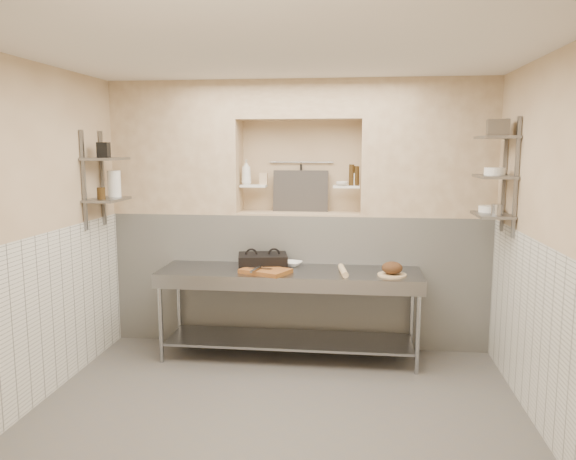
# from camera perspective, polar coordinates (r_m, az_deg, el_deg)

# --- Properties ---
(floor) EXTENTS (4.00, 3.90, 0.10)m
(floor) POSITION_cam_1_polar(r_m,az_deg,el_deg) (4.78, -1.07, -18.49)
(floor) COLOR #5B5751
(floor) RESTS_ON ground
(ceiling) EXTENTS (4.00, 3.90, 0.10)m
(ceiling) POSITION_cam_1_polar(r_m,az_deg,el_deg) (4.33, -1.18, 18.23)
(ceiling) COLOR silver
(ceiling) RESTS_ON ground
(wall_left) EXTENTS (0.10, 3.90, 2.80)m
(wall_left) POSITION_cam_1_polar(r_m,az_deg,el_deg) (5.03, -24.92, -0.52)
(wall_left) COLOR beige
(wall_left) RESTS_ON ground
(wall_right) EXTENTS (0.10, 3.90, 2.80)m
(wall_right) POSITION_cam_1_polar(r_m,az_deg,el_deg) (4.52, 25.57, -1.48)
(wall_right) COLOR beige
(wall_right) RESTS_ON ground
(wall_back) EXTENTS (4.00, 0.10, 2.80)m
(wall_back) POSITION_cam_1_polar(r_m,az_deg,el_deg) (6.29, 1.41, 1.90)
(wall_back) COLOR beige
(wall_back) RESTS_ON ground
(wall_front) EXTENTS (4.00, 0.10, 2.80)m
(wall_front) POSITION_cam_1_polar(r_m,az_deg,el_deg) (2.41, -7.82, -8.86)
(wall_front) COLOR beige
(wall_front) RESTS_ON ground
(backwall_lower) EXTENTS (4.00, 0.40, 1.40)m
(backwall_lower) POSITION_cam_1_polar(r_m,az_deg,el_deg) (6.16, 1.17, -4.84)
(backwall_lower) COLOR silver
(backwall_lower) RESTS_ON floor
(alcove_sill) EXTENTS (1.30, 0.40, 0.02)m
(alcove_sill) POSITION_cam_1_polar(r_m,az_deg,el_deg) (6.04, 1.19, 1.73)
(alcove_sill) COLOR beige
(alcove_sill) RESTS_ON backwall_lower
(backwall_pillar_left) EXTENTS (1.35, 0.40, 1.40)m
(backwall_pillar_left) POSITION_cam_1_polar(r_m,az_deg,el_deg) (6.27, -11.06, 8.14)
(backwall_pillar_left) COLOR beige
(backwall_pillar_left) RESTS_ON backwall_lower
(backwall_pillar_right) EXTENTS (1.35, 0.40, 1.40)m
(backwall_pillar_right) POSITION_cam_1_polar(r_m,az_deg,el_deg) (6.02, 13.99, 8.04)
(backwall_pillar_right) COLOR beige
(backwall_pillar_right) RESTS_ON backwall_lower
(backwall_header) EXTENTS (1.30, 0.40, 0.40)m
(backwall_header) POSITION_cam_1_polar(r_m,az_deg,el_deg) (6.02, 1.22, 13.05)
(backwall_header) COLOR beige
(backwall_header) RESTS_ON backwall_lower
(wainscot_left) EXTENTS (0.02, 3.90, 1.40)m
(wainscot_left) POSITION_cam_1_polar(r_m,az_deg,el_deg) (5.15, -23.86, -8.26)
(wainscot_left) COLOR silver
(wainscot_left) RESTS_ON floor
(wainscot_right) EXTENTS (0.02, 3.90, 1.40)m
(wainscot_right) POSITION_cam_1_polar(r_m,az_deg,el_deg) (4.66, 24.31, -9.98)
(wainscot_right) COLOR silver
(wainscot_right) RESTS_ON floor
(alcove_shelf_left) EXTENTS (0.28, 0.16, 0.02)m
(alcove_shelf_left) POSITION_cam_1_polar(r_m,az_deg,el_deg) (6.08, -3.51, 4.50)
(alcove_shelf_left) COLOR white
(alcove_shelf_left) RESTS_ON backwall_lower
(alcove_shelf_right) EXTENTS (0.28, 0.16, 0.02)m
(alcove_shelf_right) POSITION_cam_1_polar(r_m,az_deg,el_deg) (5.99, 5.98, 4.41)
(alcove_shelf_right) COLOR white
(alcove_shelf_right) RESTS_ON backwall_lower
(utensil_rail) EXTENTS (0.70, 0.02, 0.02)m
(utensil_rail) POSITION_cam_1_polar(r_m,az_deg,el_deg) (6.17, 1.36, 6.89)
(utensil_rail) COLOR gray
(utensil_rail) RESTS_ON wall_back
(hanging_steel) EXTENTS (0.02, 0.02, 0.30)m
(hanging_steel) POSITION_cam_1_polar(r_m,az_deg,el_deg) (6.16, 1.33, 5.31)
(hanging_steel) COLOR black
(hanging_steel) RESTS_ON utensil_rail
(splash_panel) EXTENTS (0.60, 0.08, 0.45)m
(splash_panel) POSITION_cam_1_polar(r_m,az_deg,el_deg) (6.12, 1.28, 3.97)
(splash_panel) COLOR #383330
(splash_panel) RESTS_ON alcove_sill
(shelf_rail_left_a) EXTENTS (0.03, 0.03, 0.95)m
(shelf_rail_left_a) POSITION_cam_1_polar(r_m,az_deg,el_deg) (6.05, -18.33, 5.02)
(shelf_rail_left_a) COLOR slate
(shelf_rail_left_a) RESTS_ON wall_left
(shelf_rail_left_b) EXTENTS (0.03, 0.03, 0.95)m
(shelf_rail_left_b) POSITION_cam_1_polar(r_m,az_deg,el_deg) (5.69, -20.03, 4.76)
(shelf_rail_left_b) COLOR slate
(shelf_rail_left_b) RESTS_ON wall_left
(wall_shelf_left_lower) EXTENTS (0.30, 0.50, 0.02)m
(wall_shelf_left_lower) POSITION_cam_1_polar(r_m,az_deg,el_deg) (5.83, -17.87, 2.96)
(wall_shelf_left_lower) COLOR slate
(wall_shelf_left_lower) RESTS_ON wall_left
(wall_shelf_left_upper) EXTENTS (0.30, 0.50, 0.03)m
(wall_shelf_left_upper) POSITION_cam_1_polar(r_m,az_deg,el_deg) (5.81, -18.04, 6.89)
(wall_shelf_left_upper) COLOR slate
(wall_shelf_left_upper) RESTS_ON wall_left
(shelf_rail_right_a) EXTENTS (0.03, 0.03, 1.05)m
(shelf_rail_right_a) POSITION_cam_1_polar(r_m,az_deg,el_deg) (5.65, 21.11, 5.18)
(shelf_rail_right_a) COLOR slate
(shelf_rail_right_a) RESTS_ON wall_right
(shelf_rail_right_b) EXTENTS (0.03, 0.03, 1.05)m
(shelf_rail_right_b) POSITION_cam_1_polar(r_m,az_deg,el_deg) (5.26, 22.17, 4.93)
(shelf_rail_right_b) COLOR slate
(shelf_rail_right_b) RESTS_ON wall_right
(wall_shelf_right_lower) EXTENTS (0.30, 0.50, 0.02)m
(wall_shelf_right_lower) POSITION_cam_1_polar(r_m,az_deg,el_deg) (5.45, 20.05, 1.45)
(wall_shelf_right_lower) COLOR slate
(wall_shelf_right_lower) RESTS_ON wall_right
(wall_shelf_right_mid) EXTENTS (0.30, 0.50, 0.02)m
(wall_shelf_right_mid) POSITION_cam_1_polar(r_m,az_deg,el_deg) (5.42, 20.23, 5.12)
(wall_shelf_right_mid) COLOR slate
(wall_shelf_right_mid) RESTS_ON wall_right
(wall_shelf_right_upper) EXTENTS (0.30, 0.50, 0.03)m
(wall_shelf_right_upper) POSITION_cam_1_polar(r_m,az_deg,el_deg) (5.42, 20.42, 8.81)
(wall_shelf_right_upper) COLOR slate
(wall_shelf_right_upper) RESTS_ON wall_right
(prep_table) EXTENTS (2.60, 0.70, 0.90)m
(prep_table) POSITION_cam_1_polar(r_m,az_deg,el_deg) (5.64, 0.11, -6.71)
(prep_table) COLOR gray
(prep_table) RESTS_ON floor
(panini_press) EXTENTS (0.55, 0.44, 0.13)m
(panini_press) POSITION_cam_1_polar(r_m,az_deg,el_deg) (5.73, -2.59, -3.13)
(panini_press) COLOR black
(panini_press) RESTS_ON prep_table
(cutting_board) EXTENTS (0.53, 0.47, 0.04)m
(cutting_board) POSITION_cam_1_polar(r_m,az_deg,el_deg) (5.48, -2.30, -4.17)
(cutting_board) COLOR brown
(cutting_board) RESTS_ON prep_table
(knife_blade) EXTENTS (0.24, 0.08, 0.01)m
(knife_blade) POSITION_cam_1_polar(r_m,az_deg,el_deg) (5.48, -2.83, -3.88)
(knife_blade) COLOR gray
(knife_blade) RESTS_ON cutting_board
(tongs) EXTENTS (0.08, 0.27, 0.03)m
(tongs) POSITION_cam_1_polar(r_m,az_deg,el_deg) (5.40, -3.25, -3.96)
(tongs) COLOR gray
(tongs) RESTS_ON cutting_board
(mixing_bowl) EXTENTS (0.25, 0.25, 0.05)m
(mixing_bowl) POSITION_cam_1_polar(r_m,az_deg,el_deg) (5.78, 0.41, -3.45)
(mixing_bowl) COLOR white
(mixing_bowl) RESTS_ON prep_table
(rolling_pin) EXTENTS (0.11, 0.40, 0.06)m
(rolling_pin) POSITION_cam_1_polar(r_m,az_deg,el_deg) (5.46, 5.61, -4.14)
(rolling_pin) COLOR #DBB37C
(rolling_pin) RESTS_ON prep_table
(bread_board) EXTENTS (0.27, 0.27, 0.02)m
(bread_board) POSITION_cam_1_polar(r_m,az_deg,el_deg) (5.45, 10.52, -4.49)
(bread_board) COLOR #DBB37C
(bread_board) RESTS_ON prep_table
(bread_loaf) EXTENTS (0.20, 0.20, 0.12)m
(bread_loaf) POSITION_cam_1_polar(r_m,az_deg,el_deg) (5.44, 10.54, -3.80)
(bread_loaf) COLOR #4C2D19
(bread_loaf) RESTS_ON bread_board
(bottle_soap) EXTENTS (0.14, 0.14, 0.27)m
(bottle_soap) POSITION_cam_1_polar(r_m,az_deg,el_deg) (6.07, -4.26, 5.88)
(bottle_soap) COLOR white
(bottle_soap) RESTS_ON alcove_shelf_left
(jar_alcove) EXTENTS (0.08, 0.08, 0.13)m
(jar_alcove) POSITION_cam_1_polar(r_m,az_deg,el_deg) (6.11, -2.49, 5.24)
(jar_alcove) COLOR beige
(jar_alcove) RESTS_ON alcove_shelf_left
(bowl_alcove) EXTENTS (0.16, 0.16, 0.04)m
(bowl_alcove) POSITION_cam_1_polar(r_m,az_deg,el_deg) (5.95, 5.50, 4.71)
(bowl_alcove) COLOR white
(bowl_alcove) RESTS_ON alcove_shelf_right
(condiment_a) EXTENTS (0.06, 0.06, 0.21)m
(condiment_a) POSITION_cam_1_polar(r_m,az_deg,el_deg) (5.96, 6.98, 5.49)
(condiment_a) COLOR #34220E
(condiment_a) RESTS_ON alcove_shelf_right
(condiment_b) EXTENTS (0.06, 0.06, 0.22)m
(condiment_b) POSITION_cam_1_polar(r_m,az_deg,el_deg) (5.96, 6.47, 5.57)
(condiment_b) COLOR #34220E
(condiment_b) RESTS_ON alcove_shelf_right
(condiment_c) EXTENTS (0.08, 0.08, 0.13)m
(condiment_c) POSITION_cam_1_polar(r_m,az_deg,el_deg) (5.98, 6.79, 5.14)
(condiment_c) COLOR white
(condiment_c) RESTS_ON alcove_shelf_right
(jug_left) EXTENTS (0.13, 0.13, 0.27)m
(jug_left) POSITION_cam_1_polar(r_m,az_deg,el_deg) (5.97, -17.24, 4.51)
(jug_left) COLOR white
(jug_left) RESTS_ON wall_shelf_left_lower
(jar_left) EXTENTS (0.08, 0.08, 0.12)m
(jar_left) POSITION_cam_1_polar(r_m,az_deg,el_deg) (5.70, -18.45, 3.54)
(jar_left) COLOR #34220E
(jar_left) RESTS_ON wall_shelf_left_lower
(box_left_upper) EXTENTS (0.11, 0.11, 0.15)m
(box_left_upper) POSITION_cam_1_polar(r_m,az_deg,el_deg) (5.77, -18.23, 7.73)
(box_left_upper) COLOR black
(box_left_upper) RESTS_ON wall_shelf_left_upper
(bowl_right) EXTENTS (0.19, 0.19, 0.06)m
(bowl_right) POSITION_cam_1_polar(r_m,az_deg,el_deg) (5.58, 19.76, 2.04)
(bowl_right) COLOR white
(bowl_right) RESTS_ON wall_shelf_right_lower
(canister_right) EXTENTS (0.10, 0.10, 0.10)m
(canister_right) POSITION_cam_1_polar(r_m,az_deg,el_deg) (5.29, 20.46, 1.93)
(canister_right) COLOR gray
(canister_right) RESTS_ON wall_shelf_right_lower
(bowl_right_mid) EXTENTS (0.18, 0.18, 0.07)m
(bowl_right_mid) POSITION_cam_1_polar(r_m,az_deg,el_deg) (5.43, 20.25, 5.61)
(bowl_right_mid) COLOR white
(bowl_right_mid) RESTS_ON wall_shelf_right_mid
(basket_right) EXTENTS (0.22, 0.25, 0.14)m
(basket_right) POSITION_cam_1_polar(r_m,az_deg,el_deg) (5.39, 20.54, 9.71)
(basket_right) COLOR gray
(basket_right) RESTS_ON wall_shelf_right_upper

